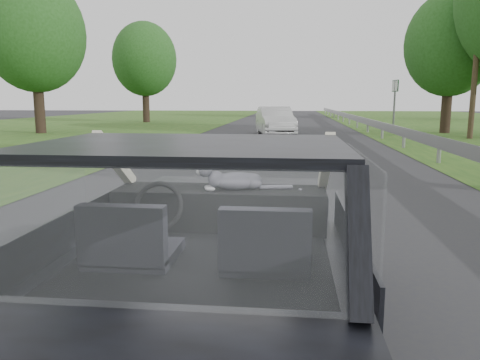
% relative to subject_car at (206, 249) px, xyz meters
% --- Properties ---
extents(ground, '(140.00, 140.00, 0.00)m').
position_rel_subject_car_xyz_m(ground, '(0.00, 0.00, -0.72)').
color(ground, '#2C2C32').
rests_on(ground, ground).
extents(subject_car, '(1.80, 4.00, 1.45)m').
position_rel_subject_car_xyz_m(subject_car, '(0.00, 0.00, 0.00)').
color(subject_car, black).
rests_on(subject_car, ground).
extents(dashboard, '(1.58, 0.45, 0.30)m').
position_rel_subject_car_xyz_m(dashboard, '(0.00, 0.62, 0.12)').
color(dashboard, black).
rests_on(dashboard, subject_car).
extents(driver_seat, '(0.50, 0.72, 0.42)m').
position_rel_subject_car_xyz_m(driver_seat, '(-0.40, -0.29, 0.16)').
color(driver_seat, '#23222B').
rests_on(driver_seat, subject_car).
extents(passenger_seat, '(0.50, 0.72, 0.42)m').
position_rel_subject_car_xyz_m(passenger_seat, '(0.40, -0.29, 0.16)').
color(passenger_seat, '#23222B').
rests_on(passenger_seat, subject_car).
extents(steering_wheel, '(0.36, 0.36, 0.04)m').
position_rel_subject_car_xyz_m(steering_wheel, '(-0.40, 0.33, 0.20)').
color(steering_wheel, black).
rests_on(steering_wheel, dashboard).
extents(cat, '(0.54, 0.29, 0.23)m').
position_rel_subject_car_xyz_m(cat, '(0.13, 0.58, 0.35)').
color(cat, '#8F8E9F').
rests_on(cat, dashboard).
extents(guardrail, '(0.05, 90.00, 0.32)m').
position_rel_subject_car_xyz_m(guardrail, '(4.30, 10.00, -0.15)').
color(guardrail, '#9B9B9B').
rests_on(guardrail, ground).
extents(other_car, '(2.34, 4.33, 1.35)m').
position_rel_subject_car_xyz_m(other_car, '(-0.27, 19.35, -0.05)').
color(other_car, silver).
rests_on(other_car, ground).
extents(highway_sign, '(0.21, 1.13, 2.80)m').
position_rel_subject_car_xyz_m(highway_sign, '(6.43, 25.57, 0.68)').
color(highway_sign, '#10401B').
rests_on(highway_sign, ground).
extents(utility_pole, '(0.30, 0.30, 7.12)m').
position_rel_subject_car_xyz_m(utility_pole, '(8.19, 18.41, 2.83)').
color(utility_pole, brown).
rests_on(utility_pole, ground).
extents(tree_2, '(4.70, 4.70, 6.73)m').
position_rel_subject_car_xyz_m(tree_2, '(8.24, 22.00, 2.64)').
color(tree_2, '#1F4B16').
rests_on(tree_2, ground).
extents(tree_3, '(7.59, 7.59, 10.00)m').
position_rel_subject_car_xyz_m(tree_3, '(13.66, 39.39, 4.28)').
color(tree_3, '#1F4B16').
rests_on(tree_3, ground).
extents(tree_5, '(5.56, 5.56, 7.46)m').
position_rel_subject_car_xyz_m(tree_5, '(-12.09, 19.60, 3.00)').
color(tree_5, '#1F4B16').
rests_on(tree_5, ground).
extents(tree_6, '(5.77, 5.77, 7.11)m').
position_rel_subject_car_xyz_m(tree_6, '(-10.38, 31.57, 2.83)').
color(tree_6, '#1F4B16').
rests_on(tree_6, ground).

